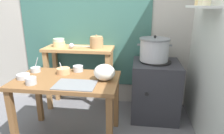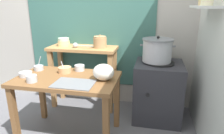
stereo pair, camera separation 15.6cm
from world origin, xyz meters
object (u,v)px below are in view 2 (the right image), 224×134
object	(u,v)px
prep_bowl_1	(26,74)
prep_bowl_2	(65,70)
steamer_pot	(157,50)
ladle	(76,45)
back_shelf_table	(83,62)
prep_bowl_4	(32,78)
plastic_bag	(103,72)
bowl_stack_enamel	(64,42)
prep_bowl_0	(39,68)
clay_pot	(100,42)
prep_bowl_3	(79,68)
stove_block	(158,91)
prep_table	(68,87)
serving_tray	(74,84)

from	to	relation	value
prep_bowl_1	prep_bowl_2	world-z (taller)	prep_bowl_2
steamer_pot	prep_bowl_1	bearing A→B (deg)	-153.66
ladle	prep_bowl_2	size ratio (longest dim) A/B	2.00
back_shelf_table	prep_bowl_4	size ratio (longest dim) A/B	8.88
plastic_bag	prep_bowl_1	distance (m)	0.87
bowl_stack_enamel	prep_bowl_2	size ratio (longest dim) A/B	1.18
prep_bowl_0	prep_bowl_4	distance (m)	0.39
steamer_pot	clay_pot	xyz separation A→B (m)	(-0.77, 0.11, 0.05)
prep_bowl_0	prep_bowl_4	world-z (taller)	prep_bowl_0
prep_bowl_3	prep_bowl_4	world-z (taller)	prep_bowl_4
ladle	prep_bowl_2	distance (m)	0.56
prep_bowl_1	prep_bowl_2	size ratio (longest dim) A/B	0.92
stove_block	back_shelf_table	bearing A→B (deg)	173.04
prep_table	steamer_pot	xyz separation A→B (m)	(0.95, 0.63, 0.32)
back_shelf_table	prep_bowl_2	bearing A→B (deg)	-90.68
prep_bowl_3	bowl_stack_enamel	bearing A→B (deg)	129.52
prep_table	back_shelf_table	xyz separation A→B (m)	(-0.08, 0.74, 0.07)
prep_bowl_2	prep_bowl_3	world-z (taller)	prep_bowl_2
prep_table	prep_bowl_4	world-z (taller)	prep_bowl_4
prep_table	stove_block	distance (m)	1.18
bowl_stack_enamel	prep_bowl_3	world-z (taller)	bowl_stack_enamel
ladle	prep_bowl_2	bearing A→B (deg)	-83.58
back_shelf_table	ladle	xyz separation A→B (m)	(-0.07, -0.07, 0.26)
stove_block	prep_bowl_1	size ratio (longest dim) A/B	5.67
prep_table	plastic_bag	distance (m)	0.45
bowl_stack_enamel	serving_tray	size ratio (longest dim) A/B	0.44
prep_bowl_1	ladle	bearing A→B (deg)	67.32
ladle	bowl_stack_enamel	bearing A→B (deg)	158.47
prep_bowl_2	prep_bowl_3	xyz separation A→B (m)	(0.14, 0.11, 0.00)
back_shelf_table	stove_block	xyz separation A→B (m)	(1.07, -0.13, -0.30)
back_shelf_table	prep_bowl_2	distance (m)	0.60
ladle	prep_table	bearing A→B (deg)	-77.71
stove_block	prep_bowl_1	xyz separation A→B (m)	(-1.44, -0.67, 0.36)
bowl_stack_enamel	prep_bowl_0	xyz separation A→B (m)	(-0.06, -0.60, -0.20)
bowl_stack_enamel	ladle	bearing A→B (deg)	-21.53
back_shelf_table	bowl_stack_enamel	size ratio (longest dim) A/B	5.41
back_shelf_table	steamer_pot	size ratio (longest dim) A/B	2.23
serving_tray	prep_bowl_4	size ratio (longest dim) A/B	3.70
ladle	prep_bowl_4	bearing A→B (deg)	-99.55
stove_block	prep_bowl_2	xyz separation A→B (m)	(-1.07, -0.47, 0.37)
stove_block	prep_bowl_1	world-z (taller)	stove_block
back_shelf_table	prep_bowl_1	size ratio (longest dim) A/B	6.98
plastic_bag	clay_pot	bearing A→B (deg)	107.52
serving_tray	prep_bowl_2	distance (m)	0.39
stove_block	clay_pot	size ratio (longest dim) A/B	4.27
clay_pot	steamer_pot	bearing A→B (deg)	-8.13
stove_block	prep_bowl_2	world-z (taller)	prep_bowl_2
prep_table	serving_tray	world-z (taller)	serving_tray
prep_table	clay_pot	xyz separation A→B (m)	(0.18, 0.74, 0.37)
back_shelf_table	serving_tray	world-z (taller)	back_shelf_table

